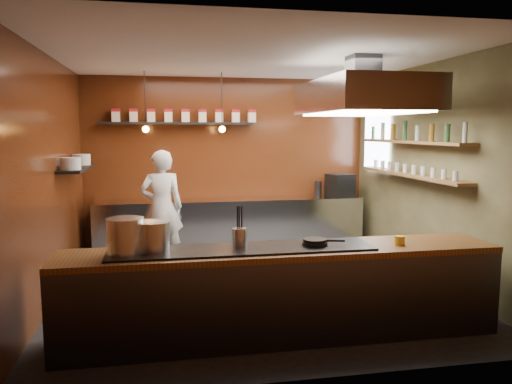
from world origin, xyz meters
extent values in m
plane|color=black|center=(0.00, 0.00, 0.00)|extent=(5.00, 5.00, 0.00)
plane|color=#3F180B|center=(0.00, 2.50, 1.50)|extent=(5.00, 0.00, 5.00)
plane|color=#3F180B|center=(-2.50, 0.00, 1.50)|extent=(0.00, 5.00, 5.00)
plane|color=#434126|center=(2.50, 0.00, 1.50)|extent=(0.00, 5.00, 5.00)
plane|color=silver|center=(0.00, 0.00, 3.00)|extent=(5.00, 5.00, 0.00)
plane|color=white|center=(2.45, 1.70, 1.90)|extent=(0.00, 1.00, 1.00)
cube|color=silver|center=(0.00, 2.17, 0.45)|extent=(4.60, 0.65, 0.90)
cube|color=#38383D|center=(0.00, -1.60, 0.43)|extent=(4.40, 0.70, 0.86)
cube|color=brown|center=(0.00, -1.60, 0.89)|extent=(4.40, 0.72, 0.06)
cube|color=black|center=(-0.40, -1.60, 0.93)|extent=(2.60, 0.55, 0.02)
cube|color=black|center=(-0.90, 2.36, 2.20)|extent=(2.60, 0.26, 0.04)
cube|color=black|center=(-2.34, 1.00, 1.55)|extent=(0.30, 1.40, 0.04)
cube|color=brown|center=(2.34, 0.30, 1.92)|extent=(0.26, 2.80, 0.04)
cube|color=brown|center=(2.34, 0.30, 1.45)|extent=(0.26, 2.80, 0.04)
cube|color=#38383D|center=(1.30, -0.40, 2.85)|extent=(0.35, 0.35, 0.30)
cube|color=silver|center=(1.30, -0.40, 2.50)|extent=(1.20, 2.00, 0.40)
cube|color=white|center=(1.30, -0.40, 2.29)|extent=(1.00, 1.80, 0.02)
cylinder|color=black|center=(-1.40, 1.70, 2.55)|extent=(0.01, 0.01, 0.90)
sphere|color=orange|center=(-1.40, 1.70, 2.10)|extent=(0.10, 0.10, 0.10)
cylinder|color=black|center=(-0.20, 1.70, 2.55)|extent=(0.01, 0.01, 0.90)
sphere|color=orange|center=(-0.20, 1.70, 2.10)|extent=(0.10, 0.10, 0.10)
cube|color=beige|center=(-1.90, 2.36, 2.31)|extent=(0.13, 0.13, 0.17)
cube|color=#A1131A|center=(-1.90, 2.36, 2.42)|extent=(0.13, 0.13, 0.05)
cube|color=beige|center=(-1.61, 2.36, 2.31)|extent=(0.13, 0.13, 0.17)
cube|color=#A1131A|center=(-1.61, 2.36, 2.42)|extent=(0.13, 0.13, 0.05)
cube|color=beige|center=(-1.32, 2.36, 2.31)|extent=(0.13, 0.13, 0.17)
cube|color=#A1131A|center=(-1.32, 2.36, 2.42)|extent=(0.14, 0.13, 0.05)
cube|color=beige|center=(-1.04, 2.36, 2.31)|extent=(0.13, 0.13, 0.17)
cube|color=#A1131A|center=(-1.04, 2.36, 2.42)|extent=(0.13, 0.13, 0.05)
cube|color=beige|center=(-0.75, 2.36, 2.31)|extent=(0.13, 0.13, 0.17)
cube|color=#A1131A|center=(-0.75, 2.36, 2.42)|extent=(0.14, 0.13, 0.05)
cube|color=beige|center=(-0.46, 2.36, 2.31)|extent=(0.13, 0.13, 0.17)
cube|color=#A1131A|center=(-0.46, 2.36, 2.42)|extent=(0.14, 0.13, 0.05)
cube|color=beige|center=(-0.18, 2.36, 2.31)|extent=(0.13, 0.13, 0.17)
cube|color=#A1131A|center=(-0.18, 2.36, 2.42)|extent=(0.14, 0.13, 0.05)
cube|color=beige|center=(0.11, 2.36, 2.31)|extent=(0.13, 0.13, 0.17)
cube|color=#A1131A|center=(0.11, 2.36, 2.42)|extent=(0.14, 0.13, 0.05)
cube|color=beige|center=(0.40, 2.36, 2.31)|extent=(0.13, 0.13, 0.17)
cube|color=#A1131A|center=(0.40, 2.36, 2.42)|extent=(0.14, 0.13, 0.05)
cylinder|color=silver|center=(-2.34, 0.55, 1.65)|extent=(0.26, 0.26, 0.16)
cylinder|color=silver|center=(-2.34, 1.45, 1.65)|extent=(0.26, 0.26, 0.16)
cylinder|color=silver|center=(2.34, -1.00, 2.06)|extent=(0.06, 0.06, 0.24)
cylinder|color=#2D5933|center=(2.34, -0.63, 2.06)|extent=(0.06, 0.06, 0.24)
cylinder|color=#8C601E|center=(2.34, -0.26, 2.06)|extent=(0.06, 0.06, 0.24)
cylinder|color=silver|center=(2.34, 0.11, 2.06)|extent=(0.06, 0.06, 0.24)
cylinder|color=#2D5933|center=(2.34, 0.49, 2.06)|extent=(0.06, 0.06, 0.24)
cylinder|color=#8C601E|center=(2.34, 0.86, 2.06)|extent=(0.06, 0.06, 0.24)
cylinder|color=silver|center=(2.34, 1.23, 2.06)|extent=(0.06, 0.06, 0.24)
cylinder|color=#2D5933|center=(2.34, 1.60, 2.06)|extent=(0.06, 0.06, 0.24)
cylinder|color=silver|center=(2.34, -0.85, 1.53)|extent=(0.07, 0.07, 0.13)
cylinder|color=silver|center=(2.34, -0.59, 1.53)|extent=(0.07, 0.07, 0.13)
cylinder|color=silver|center=(2.34, -0.34, 1.53)|extent=(0.07, 0.07, 0.13)
cylinder|color=silver|center=(2.34, -0.08, 1.53)|extent=(0.07, 0.07, 0.13)
cylinder|color=silver|center=(2.34, 0.17, 1.53)|extent=(0.07, 0.07, 0.13)
cylinder|color=silver|center=(2.34, 0.43, 1.53)|extent=(0.07, 0.07, 0.13)
cylinder|color=silver|center=(2.34, 0.68, 1.53)|extent=(0.07, 0.07, 0.13)
cylinder|color=silver|center=(2.34, 0.94, 1.53)|extent=(0.07, 0.07, 0.13)
cylinder|color=silver|center=(2.34, 1.19, 1.53)|extent=(0.07, 0.07, 0.13)
cylinder|color=silver|center=(2.34, 1.45, 1.53)|extent=(0.07, 0.07, 0.13)
cylinder|color=#B9BCC0|center=(-1.51, -1.62, 1.11)|extent=(0.45, 0.45, 0.34)
cylinder|color=silver|center=(-1.25, -1.56, 1.08)|extent=(0.34, 0.34, 0.29)
cylinder|color=silver|center=(-0.42, -1.54, 1.03)|extent=(0.16, 0.16, 0.19)
cylinder|color=black|center=(0.33, -1.61, 0.96)|extent=(0.26, 0.26, 0.03)
cylinder|color=black|center=(0.33, -1.61, 0.99)|extent=(0.24, 0.24, 0.03)
cylinder|color=black|center=(0.54, -1.66, 0.99)|extent=(0.18, 0.07, 0.02)
cylinder|color=gold|center=(1.21, -1.68, 0.97)|extent=(0.13, 0.13, 0.09)
cube|color=black|center=(1.96, 2.10, 1.10)|extent=(0.49, 0.48, 0.41)
imported|color=white|center=(-1.18, 1.44, 0.89)|extent=(0.68, 0.48, 1.79)
camera|label=1|loc=(-1.15, -6.32, 2.09)|focal=35.00mm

